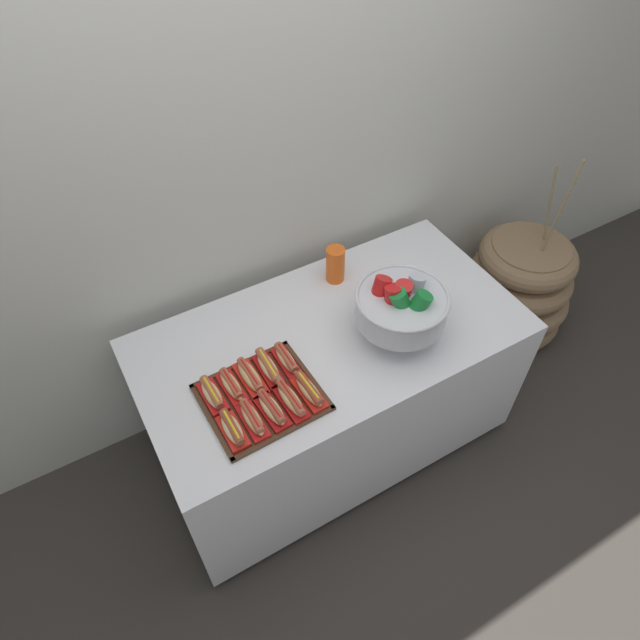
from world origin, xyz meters
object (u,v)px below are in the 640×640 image
hot_dog_5 (212,394)px  punch_bowl (401,306)px  hot_dog_0 (232,429)px  hot_dog_8 (268,368)px  hot_dog_9 (286,360)px  buffet_table (330,386)px  hot_dog_1 (252,419)px  hot_dog_3 (291,400)px  hot_dog_6 (232,386)px  hot_dog_7 (250,377)px  hot_dog_4 (309,391)px  serving_tray (261,397)px  floor_vase (517,287)px  hot_dog_2 (272,409)px  cup_stack (335,264)px

hot_dog_5 → punch_bowl: size_ratio=0.43×
hot_dog_0 → hot_dog_8: hot_dog_8 is taller
hot_dog_9 → buffet_table: bearing=13.0°
hot_dog_1 → hot_dog_3: (0.15, 0.00, 0.00)m
hot_dog_6 → hot_dog_7: size_ratio=0.89×
hot_dog_4 → hot_dog_6: bearing=145.4°
hot_dog_1 → hot_dog_8: 0.22m
hot_dog_0 → punch_bowl: size_ratio=0.43×
serving_tray → hot_dog_9: hot_dog_9 is taller
hot_dog_7 → punch_bowl: bearing=-6.4°
hot_dog_4 → punch_bowl: (0.45, 0.09, 0.12)m
floor_vase → serving_tray: (-1.64, -0.27, 0.48)m
hot_dog_2 → hot_dog_5: bearing=133.9°
floor_vase → hot_dog_4: bearing=-166.9°
hot_dog_7 → hot_dog_9: size_ratio=1.15×
floor_vase → hot_dog_4: floor_vase is taller
hot_dog_3 → hot_dog_9: 0.18m
serving_tray → hot_dog_1: bearing=-130.7°
hot_dog_5 → hot_dog_7: hot_dog_5 is taller
hot_dog_4 → hot_dog_7: size_ratio=0.94×
hot_dog_2 → punch_bowl: size_ratio=0.48×
hot_dog_0 → hot_dog_9: 0.34m
punch_bowl → hot_dog_5: bearing=175.2°
floor_vase → hot_dog_2: size_ratio=6.45×
hot_dog_0 → hot_dog_5: (-0.00, 0.16, 0.00)m
punch_bowl → hot_dog_1: bearing=-171.6°
hot_dog_2 → cup_stack: (0.55, 0.49, 0.05)m
serving_tray → hot_dog_8: size_ratio=2.38×
serving_tray → hot_dog_2: 0.09m
hot_dog_8 → punch_bowl: punch_bowl is taller
cup_stack → hot_dog_2: bearing=-138.4°
hot_dog_0 → hot_dog_3: size_ratio=0.86×
serving_tray → hot_dog_3: (0.08, -0.08, 0.03)m
hot_dog_6 → cup_stack: 0.71m
hot_dog_2 → hot_dog_5: (-0.15, 0.16, -0.00)m
hot_dog_6 → hot_dog_5: bearing=-178.4°
hot_dog_3 → hot_dog_4: (0.07, 0.00, -0.00)m
hot_dog_6 → hot_dog_9: (0.22, 0.01, 0.00)m
floor_vase → hot_dog_4: 1.61m
hot_dog_3 → cup_stack: size_ratio=1.09×
buffet_table → serving_tray: size_ratio=3.73×
hot_dog_8 → cup_stack: size_ratio=1.06×
hot_dog_3 → hot_dog_7: (-0.08, 0.16, -0.00)m
hot_dog_1 → punch_bowl: 0.69m
serving_tray → hot_dog_8: 0.12m
hot_dog_0 → cup_stack: (0.70, 0.49, 0.05)m
buffet_table → punch_bowl: bearing=-28.4°
hot_dog_0 → hot_dog_9: bearing=30.4°
punch_bowl → hot_dog_4: bearing=-168.3°
cup_stack → floor_vase: bearing=-7.0°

